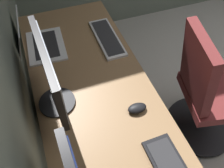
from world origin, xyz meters
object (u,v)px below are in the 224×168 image
monitor_primary (50,74)px  office_chair (205,96)px  drawer_pedestal (91,119)px  keyboard_spare (107,38)px  laptop_leftmost (36,42)px  mouse_main (137,108)px

monitor_primary → office_chair: size_ratio=0.53×
monitor_primary → office_chair: bearing=-95.3°
drawer_pedestal → keyboard_spare: (0.34, -0.25, 0.39)m
laptop_leftmost → keyboard_spare: bearing=-98.6°
monitor_primary → laptop_leftmost: size_ratio=1.44×
office_chair → laptop_leftmost: bearing=60.4°
laptop_leftmost → mouse_main: bearing=-148.1°
keyboard_spare → mouse_main: bearing=175.8°
office_chair → drawer_pedestal: bearing=78.3°
laptop_leftmost → keyboard_spare: (-0.07, -0.47, -0.05)m
drawer_pedestal → keyboard_spare: size_ratio=1.65×
drawer_pedestal → office_chair: (-0.16, -0.80, 0.11)m
laptop_leftmost → keyboard_spare: size_ratio=0.85×
laptop_leftmost → office_chair: (-0.58, -1.02, -0.33)m
mouse_main → office_chair: size_ratio=0.11×
keyboard_spare → mouse_main: (-0.61, 0.04, 0.01)m
monitor_primary → mouse_main: 0.49m
drawer_pedestal → mouse_main: mouse_main is taller
monitor_primary → office_chair: monitor_primary is taller
laptop_leftmost → office_chair: 1.22m
monitor_primary → keyboard_spare: (0.42, -0.44, -0.22)m
monitor_primary → office_chair: (-0.09, -0.99, -0.50)m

